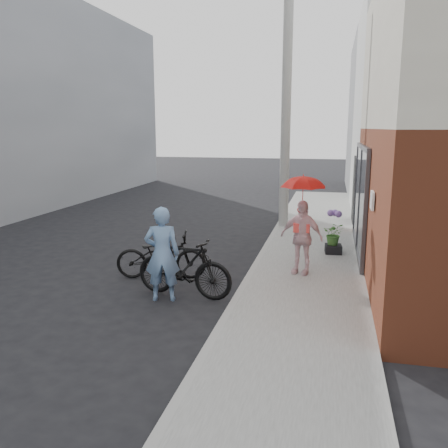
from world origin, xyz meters
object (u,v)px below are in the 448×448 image
(planter, at_px, (333,249))
(bike_right, at_px, (184,267))
(officer, at_px, (162,254))
(bike_left, at_px, (161,255))
(kimono_woman, at_px, (301,237))
(utility_pole, at_px, (286,111))

(planter, bearing_deg, bike_right, -128.97)
(officer, bearing_deg, bike_left, -82.39)
(officer, distance_m, kimono_woman, 2.91)
(utility_pole, xyz_separation_m, planter, (1.48, -2.95, -3.28))
(bike_left, height_order, kimono_woman, kimono_woman)
(officer, xyz_separation_m, kimono_woman, (2.30, 1.77, 0.02))
(bike_right, distance_m, planter, 4.21)
(bike_right, height_order, kimono_woman, kimono_woman)
(officer, distance_m, bike_left, 1.31)
(officer, xyz_separation_m, bike_right, (0.31, 0.25, -0.29))
(bike_right, bearing_deg, kimono_woman, -44.32)
(officer, bearing_deg, bike_right, -155.44)
(kimono_woman, bearing_deg, bike_left, -151.59)
(bike_right, bearing_deg, utility_pole, -2.32)
(bike_left, relative_size, kimono_woman, 1.22)
(officer, height_order, planter, officer)
(utility_pole, height_order, kimono_woman, utility_pole)
(officer, relative_size, bike_left, 0.93)
(officer, xyz_separation_m, planter, (2.95, 3.51, -0.63))
(officer, relative_size, kimono_woman, 1.13)
(utility_pole, bearing_deg, bike_left, -110.04)
(utility_pole, bearing_deg, planter, -63.32)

